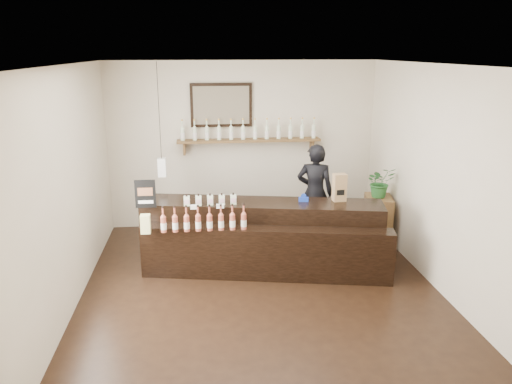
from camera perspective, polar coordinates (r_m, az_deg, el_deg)
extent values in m
plane|color=black|center=(6.60, 0.43, -10.73)|extent=(5.00, 5.00, 0.00)
plane|color=beige|center=(8.52, -1.55, 5.40)|extent=(4.50, 0.00, 4.50)
plane|color=beige|center=(3.76, 5.06, -8.66)|extent=(4.50, 0.00, 4.50)
plane|color=beige|center=(6.25, -20.49, 0.44)|extent=(0.00, 5.00, 5.00)
plane|color=beige|center=(6.74, 19.83, 1.59)|extent=(0.00, 5.00, 5.00)
plane|color=white|center=(5.89, 0.49, 14.38)|extent=(5.00, 5.00, 0.00)
cube|color=brown|center=(8.39, -0.80, 5.93)|extent=(2.40, 0.25, 0.04)
cube|color=brown|center=(8.40, -8.19, 4.95)|extent=(0.04, 0.20, 0.20)
cube|color=brown|center=(8.61, 6.39, 5.28)|extent=(0.04, 0.20, 0.20)
cube|color=black|center=(8.37, -3.99, 9.88)|extent=(1.02, 0.04, 0.72)
cube|color=#3E3728|center=(8.35, -3.99, 9.86)|extent=(0.92, 0.01, 0.62)
cube|color=white|center=(7.67, -10.70, 2.78)|extent=(0.12, 0.12, 0.28)
cylinder|color=black|center=(7.52, -11.03, 9.05)|extent=(0.01, 0.01, 1.41)
cylinder|color=#DDEFC8|center=(8.33, -8.40, 6.54)|extent=(0.07, 0.07, 0.20)
cone|color=#DDEFC8|center=(8.31, -8.44, 7.40)|extent=(0.07, 0.07, 0.05)
cylinder|color=#DDEFC8|center=(8.30, -8.45, 7.81)|extent=(0.02, 0.02, 0.07)
cylinder|color=gold|center=(8.30, -8.47, 8.13)|extent=(0.03, 0.03, 0.02)
cylinder|color=white|center=(8.34, -8.39, 6.40)|extent=(0.07, 0.07, 0.09)
cylinder|color=#DDEFC8|center=(8.33, -7.02, 6.59)|extent=(0.07, 0.07, 0.20)
cone|color=#DDEFC8|center=(8.31, -7.05, 7.45)|extent=(0.07, 0.07, 0.05)
cylinder|color=#DDEFC8|center=(8.30, -7.06, 7.86)|extent=(0.02, 0.02, 0.07)
cylinder|color=gold|center=(8.29, -7.07, 8.18)|extent=(0.03, 0.03, 0.02)
cylinder|color=white|center=(8.33, -7.01, 6.45)|extent=(0.07, 0.07, 0.09)
cylinder|color=#DDEFC8|center=(8.33, -5.63, 6.63)|extent=(0.07, 0.07, 0.20)
cone|color=#DDEFC8|center=(8.31, -5.66, 7.49)|extent=(0.07, 0.07, 0.05)
cylinder|color=#DDEFC8|center=(8.30, -5.67, 7.90)|extent=(0.02, 0.02, 0.07)
cylinder|color=gold|center=(8.29, -5.68, 8.23)|extent=(0.03, 0.03, 0.02)
cylinder|color=white|center=(8.33, -5.63, 6.49)|extent=(0.07, 0.07, 0.09)
cylinder|color=#DDEFC8|center=(8.33, -4.25, 6.67)|extent=(0.07, 0.07, 0.20)
cone|color=#DDEFC8|center=(8.31, -4.27, 7.53)|extent=(0.07, 0.07, 0.05)
cylinder|color=#DDEFC8|center=(8.31, -4.27, 7.94)|extent=(0.02, 0.02, 0.07)
cylinder|color=gold|center=(8.30, -4.28, 8.26)|extent=(0.03, 0.03, 0.02)
cylinder|color=white|center=(8.34, -4.25, 6.53)|extent=(0.07, 0.07, 0.09)
cylinder|color=#DDEFC8|center=(8.34, -2.87, 6.70)|extent=(0.07, 0.07, 0.20)
cone|color=#DDEFC8|center=(8.32, -2.88, 7.57)|extent=(0.07, 0.07, 0.05)
cylinder|color=#DDEFC8|center=(8.32, -2.88, 7.98)|extent=(0.02, 0.02, 0.07)
cylinder|color=gold|center=(8.31, -2.89, 8.30)|extent=(0.03, 0.03, 0.02)
cylinder|color=white|center=(8.35, -2.86, 6.57)|extent=(0.07, 0.07, 0.09)
cylinder|color=#DDEFC8|center=(8.36, -1.49, 6.73)|extent=(0.07, 0.07, 0.20)
cone|color=#DDEFC8|center=(8.34, -1.49, 7.60)|extent=(0.07, 0.07, 0.05)
cylinder|color=#DDEFC8|center=(8.33, -1.50, 8.00)|extent=(0.02, 0.02, 0.07)
cylinder|color=gold|center=(8.32, -1.50, 8.32)|extent=(0.03, 0.03, 0.02)
cylinder|color=white|center=(8.36, -1.49, 6.60)|extent=(0.07, 0.07, 0.09)
cylinder|color=#DDEFC8|center=(8.38, -0.12, 6.76)|extent=(0.07, 0.07, 0.20)
cone|color=#DDEFC8|center=(8.36, -0.12, 7.62)|extent=(0.07, 0.07, 0.05)
cylinder|color=#DDEFC8|center=(8.35, -0.12, 8.03)|extent=(0.02, 0.02, 0.07)
cylinder|color=gold|center=(8.34, -0.12, 8.35)|extent=(0.03, 0.03, 0.02)
cylinder|color=white|center=(8.38, -0.12, 6.62)|extent=(0.07, 0.07, 0.09)
cylinder|color=#DDEFC8|center=(8.40, 1.25, 6.78)|extent=(0.07, 0.07, 0.20)
cone|color=#DDEFC8|center=(8.38, 1.25, 7.64)|extent=(0.07, 0.07, 0.05)
cylinder|color=#DDEFC8|center=(8.37, 1.26, 8.05)|extent=(0.02, 0.02, 0.07)
cylinder|color=gold|center=(8.37, 1.26, 8.37)|extent=(0.03, 0.03, 0.02)
cylinder|color=white|center=(8.40, 1.25, 6.65)|extent=(0.07, 0.07, 0.09)
cylinder|color=#DDEFC8|center=(8.43, 2.61, 6.80)|extent=(0.07, 0.07, 0.20)
cone|color=#DDEFC8|center=(8.41, 2.62, 7.66)|extent=(0.07, 0.07, 0.05)
cylinder|color=#DDEFC8|center=(8.40, 2.62, 8.06)|extent=(0.02, 0.02, 0.07)
cylinder|color=gold|center=(8.40, 2.63, 8.38)|extent=(0.03, 0.03, 0.02)
cylinder|color=white|center=(8.43, 2.60, 6.67)|extent=(0.07, 0.07, 0.09)
cylinder|color=#DDEFC8|center=(8.46, 3.95, 6.82)|extent=(0.07, 0.07, 0.20)
cone|color=#DDEFC8|center=(8.44, 3.97, 7.67)|extent=(0.07, 0.07, 0.05)
cylinder|color=#DDEFC8|center=(8.44, 3.98, 8.07)|extent=(0.02, 0.02, 0.07)
cylinder|color=gold|center=(8.43, 3.98, 8.39)|extent=(0.03, 0.03, 0.02)
cylinder|color=white|center=(8.47, 3.95, 6.68)|extent=(0.07, 0.07, 0.09)
cylinder|color=#DDEFC8|center=(8.50, 5.29, 6.83)|extent=(0.07, 0.07, 0.20)
cone|color=#DDEFC8|center=(8.48, 5.31, 7.68)|extent=(0.07, 0.07, 0.05)
cylinder|color=#DDEFC8|center=(8.47, 5.32, 8.08)|extent=(0.02, 0.02, 0.07)
cylinder|color=gold|center=(8.47, 5.33, 8.39)|extent=(0.03, 0.03, 0.02)
cylinder|color=white|center=(8.50, 5.29, 6.69)|extent=(0.07, 0.07, 0.09)
cylinder|color=#DDEFC8|center=(8.54, 6.61, 6.84)|extent=(0.07, 0.07, 0.20)
cone|color=#DDEFC8|center=(8.52, 6.64, 7.68)|extent=(0.07, 0.07, 0.05)
cylinder|color=#DDEFC8|center=(8.52, 6.65, 8.08)|extent=(0.02, 0.02, 0.07)
cylinder|color=gold|center=(8.51, 6.66, 8.39)|extent=(0.03, 0.03, 0.02)
cylinder|color=white|center=(8.55, 6.61, 6.70)|extent=(0.07, 0.07, 0.09)
cube|color=black|center=(7.06, 0.68, -4.75)|extent=(3.39, 1.22, 0.93)
cube|color=black|center=(6.69, 1.15, -6.99)|extent=(3.33, 0.93, 0.71)
cube|color=white|center=(6.64, -7.08, -1.71)|extent=(0.10, 0.04, 0.05)
cube|color=white|center=(6.65, -4.12, -1.62)|extent=(0.10, 0.04, 0.05)
cube|color=#E0E089|center=(6.53, -12.48, -4.08)|extent=(0.12, 0.12, 0.12)
cube|color=#E0E089|center=(6.49, -12.55, -3.08)|extent=(0.12, 0.12, 0.12)
cube|color=#DDEFC8|center=(6.79, -7.91, -1.02)|extent=(0.08, 0.08, 0.13)
cube|color=beige|center=(6.75, -7.92, -1.12)|extent=(0.07, 0.00, 0.06)
cylinder|color=black|center=(6.77, -7.94, -0.38)|extent=(0.02, 0.02, 0.03)
cube|color=#DDEFC8|center=(6.79, -6.59, -0.98)|extent=(0.08, 0.08, 0.13)
cube|color=beige|center=(6.75, -6.59, -1.08)|extent=(0.07, 0.00, 0.06)
cylinder|color=black|center=(6.77, -6.61, -0.34)|extent=(0.02, 0.02, 0.03)
cube|color=#DDEFC8|center=(6.79, -5.26, -0.93)|extent=(0.08, 0.08, 0.13)
cube|color=beige|center=(6.75, -5.25, -1.04)|extent=(0.07, 0.00, 0.06)
cylinder|color=black|center=(6.77, -5.28, -0.30)|extent=(0.02, 0.02, 0.03)
cube|color=#DDEFC8|center=(6.80, -3.94, -0.89)|extent=(0.08, 0.08, 0.13)
cube|color=beige|center=(6.75, -3.92, -1.00)|extent=(0.07, 0.00, 0.06)
cylinder|color=black|center=(6.77, -3.95, -0.26)|extent=(0.02, 0.02, 0.03)
cube|color=#DDEFC8|center=(6.80, -2.62, -0.85)|extent=(0.08, 0.08, 0.13)
cube|color=beige|center=(6.76, -2.59, -0.96)|extent=(0.07, 0.00, 0.06)
cylinder|color=black|center=(6.78, -2.63, -0.21)|extent=(0.02, 0.02, 0.03)
cylinder|color=#B0503B|center=(6.50, -10.52, -3.68)|extent=(0.07, 0.07, 0.20)
cone|color=#B0503B|center=(6.46, -10.58, -2.62)|extent=(0.07, 0.07, 0.05)
cylinder|color=#B0503B|center=(6.44, -10.61, -2.11)|extent=(0.02, 0.02, 0.07)
cylinder|color=black|center=(6.42, -10.63, -1.72)|extent=(0.03, 0.03, 0.02)
cylinder|color=white|center=(6.50, -10.51, -3.85)|extent=(0.07, 0.07, 0.09)
cylinder|color=#B0503B|center=(6.49, -9.22, -3.65)|extent=(0.07, 0.07, 0.20)
cone|color=#B0503B|center=(6.45, -9.27, -2.58)|extent=(0.07, 0.07, 0.05)
cylinder|color=#B0503B|center=(6.43, -9.30, -2.08)|extent=(0.02, 0.02, 0.07)
cylinder|color=black|center=(6.41, -9.32, -1.68)|extent=(0.03, 0.03, 0.02)
cylinder|color=white|center=(6.49, -9.22, -3.82)|extent=(0.07, 0.07, 0.09)
cylinder|color=#B0503B|center=(6.48, -7.92, -3.61)|extent=(0.07, 0.07, 0.20)
cone|color=#B0503B|center=(6.44, -7.96, -2.55)|extent=(0.07, 0.07, 0.05)
cylinder|color=#B0503B|center=(6.42, -7.98, -2.04)|extent=(0.02, 0.02, 0.07)
cylinder|color=black|center=(6.41, -8.00, -1.64)|extent=(0.03, 0.03, 0.02)
cylinder|color=white|center=(6.49, -7.91, -3.78)|extent=(0.07, 0.07, 0.09)
cylinder|color=#B0503B|center=(6.48, -6.62, -3.57)|extent=(0.07, 0.07, 0.20)
cone|color=#B0503B|center=(6.44, -6.65, -2.51)|extent=(0.07, 0.07, 0.05)
cylinder|color=#B0503B|center=(6.42, -6.67, -2.00)|extent=(0.02, 0.02, 0.07)
cylinder|color=black|center=(6.40, -6.68, -1.60)|extent=(0.03, 0.03, 0.02)
cylinder|color=white|center=(6.48, -6.61, -3.74)|extent=(0.07, 0.07, 0.09)
cylinder|color=#B0503B|center=(6.48, -5.31, -3.53)|extent=(0.07, 0.07, 0.20)
cone|color=#B0503B|center=(6.44, -5.34, -2.47)|extent=(0.07, 0.07, 0.05)
cylinder|color=#B0503B|center=(6.42, -5.36, -1.96)|extent=(0.02, 0.02, 0.07)
cylinder|color=black|center=(6.40, -5.37, -1.56)|extent=(0.03, 0.03, 0.02)
cylinder|color=white|center=(6.48, -5.31, -3.70)|extent=(0.07, 0.07, 0.09)
cylinder|color=#B0503B|center=(6.48, -4.01, -3.49)|extent=(0.07, 0.07, 0.20)
cone|color=#B0503B|center=(6.44, -4.03, -2.43)|extent=(0.07, 0.07, 0.05)
cylinder|color=#B0503B|center=(6.42, -4.04, -1.92)|extent=(0.02, 0.02, 0.07)
cylinder|color=black|center=(6.41, -4.05, -1.52)|extent=(0.03, 0.03, 0.02)
cylinder|color=white|center=(6.49, -4.01, -3.66)|extent=(0.07, 0.07, 0.09)
cylinder|color=#B0503B|center=(6.49, -2.71, -3.45)|extent=(0.07, 0.07, 0.20)
cone|color=#B0503B|center=(6.45, -2.72, -2.38)|extent=(0.07, 0.07, 0.05)
cylinder|color=#B0503B|center=(6.43, -2.73, -1.88)|extent=(0.02, 0.02, 0.07)
cylinder|color=black|center=(6.41, -2.74, -1.48)|extent=(0.03, 0.03, 0.02)
cylinder|color=white|center=(6.49, -2.71, -3.62)|extent=(0.07, 0.07, 0.09)
cylinder|color=#B0503B|center=(6.50, -1.41, -3.40)|extent=(0.07, 0.07, 0.20)
cone|color=#B0503B|center=(6.46, -1.42, -2.34)|extent=(0.07, 0.07, 0.05)
cylinder|color=#B0503B|center=(6.44, -1.42, -1.83)|extent=(0.02, 0.02, 0.07)
cylinder|color=black|center=(6.42, -1.43, -1.43)|extent=(0.03, 0.03, 0.02)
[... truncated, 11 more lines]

